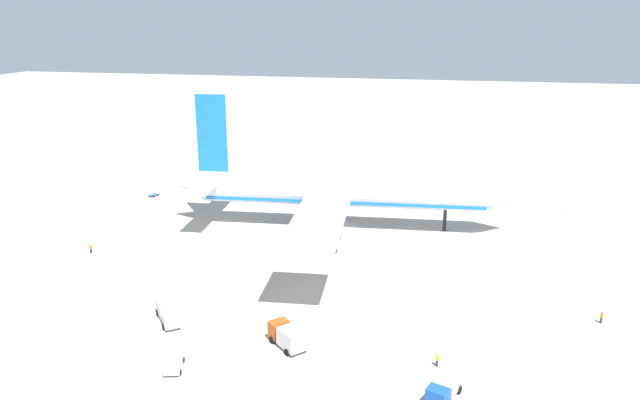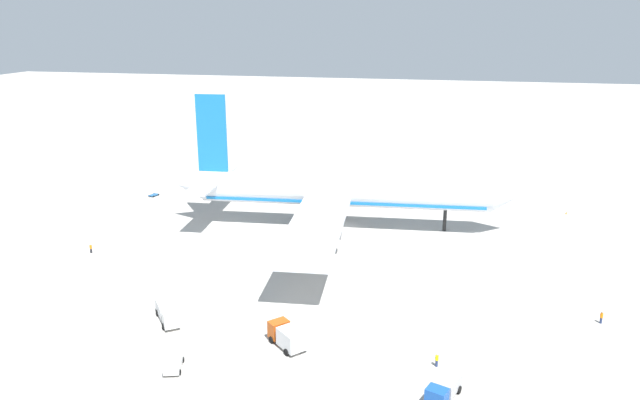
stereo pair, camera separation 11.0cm
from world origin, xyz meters
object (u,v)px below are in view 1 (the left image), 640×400
(baggage_cart_0, at_px, (236,176))
(traffic_cone_0, at_px, (566,213))
(airliner, at_px, (337,191))
(service_van, at_px, (174,361))
(ground_worker_1, at_px, (602,317))
(ground_worker_2, at_px, (91,248))
(service_truck_0, at_px, (444,389))
(service_truck_2, at_px, (168,312))
(traffic_cone_1, at_px, (214,174))
(service_truck_1, at_px, (288,336))
(baggage_cart_1, at_px, (154,195))
(ground_worker_0, at_px, (437,360))

(baggage_cart_0, bearing_deg, traffic_cone_0, -10.10)
(airliner, xyz_separation_m, service_van, (-9.19, -54.90, -6.20))
(ground_worker_1, bearing_deg, ground_worker_2, 174.30)
(service_truck_0, bearing_deg, airliner, 112.48)
(service_truck_0, xyz_separation_m, service_truck_2, (-37.54, 9.90, 0.08))
(traffic_cone_1, bearing_deg, ground_worker_2, -90.47)
(service_truck_2, xyz_separation_m, traffic_cone_0, (61.41, 62.04, -1.05))
(service_truck_1, relative_size, baggage_cart_1, 2.02)
(ground_worker_0, distance_m, ground_worker_1, 26.71)
(service_truck_2, bearing_deg, ground_worker_0, -5.51)
(ground_worker_2, bearing_deg, baggage_cart_0, 82.90)
(ground_worker_0, relative_size, traffic_cone_1, 3.10)
(service_truck_1, bearing_deg, service_truck_0, -19.42)
(airliner, height_order, service_truck_2, airliner)
(service_truck_2, bearing_deg, baggage_cart_1, 118.82)
(airliner, xyz_separation_m, ground_worker_1, (43.02, -31.96, -6.36))
(baggage_cart_0, height_order, traffic_cone_1, traffic_cone_1)
(traffic_cone_1, bearing_deg, ground_worker_1, -38.37)
(service_truck_0, height_order, ground_worker_0, service_truck_0)
(airliner, xyz_separation_m, service_truck_2, (-15.17, -44.16, -5.91))
(service_truck_0, xyz_separation_m, ground_worker_1, (20.65, 22.09, -0.37))
(service_truck_0, height_order, baggage_cart_0, service_truck_0)
(ground_worker_1, relative_size, traffic_cone_1, 3.13)
(service_truck_1, height_order, baggage_cart_0, service_truck_1)
(ground_worker_0, bearing_deg, baggage_cart_1, 138.63)
(service_van, bearing_deg, traffic_cone_1, 108.90)
(ground_worker_1, height_order, traffic_cone_1, ground_worker_1)
(airliner, height_order, traffic_cone_0, airliner)
(baggage_cart_0, bearing_deg, ground_worker_1, -40.10)
(ground_worker_0, distance_m, ground_worker_2, 65.80)
(service_truck_2, xyz_separation_m, traffic_cone_1, (-24.22, 77.43, -1.05))
(ground_worker_0, bearing_deg, baggage_cart_0, 124.30)
(baggage_cart_1, distance_m, ground_worker_2, 35.72)
(ground_worker_2, xyz_separation_m, traffic_cone_0, (86.09, 41.58, -0.57))
(baggage_cart_1, distance_m, ground_worker_0, 89.58)
(service_van, bearing_deg, baggage_cart_0, 105.28)
(ground_worker_2, bearing_deg, service_truck_2, -39.66)
(service_truck_2, xyz_separation_m, service_van, (5.98, -10.74, -0.29))
(baggage_cart_0, xyz_separation_m, ground_worker_2, (-6.93, -55.68, 0.58))
(baggage_cart_1, relative_size, ground_worker_2, 1.75)
(ground_worker_1, height_order, ground_worker_2, ground_worker_1)
(service_truck_0, bearing_deg, baggage_cart_1, 136.11)
(airliner, distance_m, ground_worker_0, 52.67)
(service_truck_0, bearing_deg, service_van, -178.47)
(service_truck_1, relative_size, ground_worker_2, 3.54)
(airliner, relative_size, ground_worker_2, 45.89)
(service_truck_0, distance_m, service_truck_2, 38.82)
(baggage_cart_1, bearing_deg, service_van, -61.14)
(traffic_cone_0, bearing_deg, service_truck_2, -134.71)
(service_truck_2, bearing_deg, service_van, -60.91)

